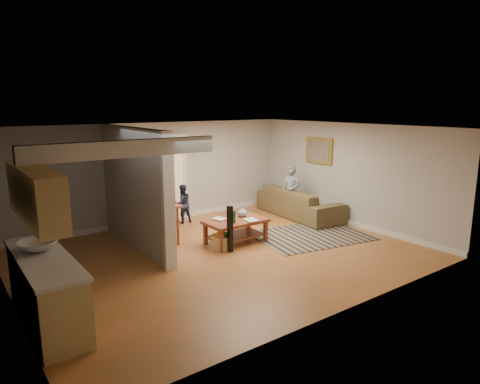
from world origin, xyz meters
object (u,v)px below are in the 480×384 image
toy_basket (222,241)px  child (290,218)px  sofa (299,216)px  coffee_table (236,225)px  speaker_left (230,229)px  speaker_right (136,209)px  toddler (183,223)px  tv_console (153,206)px

toy_basket → child: child is taller
sofa → coffee_table: (-2.64, -0.81, 0.40)m
coffee_table → toy_basket: size_ratio=2.94×
speaker_left → child: bearing=24.8°
speaker_right → child: (3.66, -1.43, -0.48)m
speaker_left → coffee_table: bearing=43.1°
speaker_left → child: 3.09m
child → toddler: child is taller
sofa → speaker_right: bearing=75.5°
sofa → child: size_ratio=1.86×
toy_basket → toddler: 2.27m
speaker_left → tv_console: bearing=122.4°
speaker_right → toddler: size_ratio=0.97×
coffee_table → child: (2.34, 0.82, -0.40)m
sofa → toddler: (-2.81, 1.28, 0.00)m
coffee_table → tv_console: bearing=140.6°
speaker_right → toy_basket: bearing=-72.2°
sofa → coffee_table: size_ratio=1.98×
toddler → sofa: bearing=157.5°
toy_basket → child: size_ratio=0.32×
speaker_left → speaker_right: size_ratio=1.00×
tv_console → toddler: (1.22, 0.94, -0.79)m
tv_console → toy_basket: tv_console is taller
speaker_right → toddler: bearing=-9.8°
tv_console → toy_basket: 1.71m
speaker_right → toddler: 1.25m
tv_console → toddler: tv_console is taller
coffee_table → tv_console: size_ratio=0.89×
tv_console → toddler: size_ratio=1.50×
sofa → child: child is taller
speaker_right → child: 3.96m
toy_basket → speaker_left: bearing=-82.5°
sofa → speaker_left: (-3.09, -1.21, 0.48)m
coffee_table → tv_console: 1.84m
speaker_left → toddler: 2.55m
sofa → toy_basket: bearing=112.8°
sofa → child: bearing=92.2°
toddler → coffee_table: bearing=96.5°
coffee_table → speaker_left: (-0.45, -0.40, 0.08)m
sofa → toy_basket: size_ratio=5.84×
speaker_left → toy_basket: 0.40m
speaker_left → toddler: bearing=84.6°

